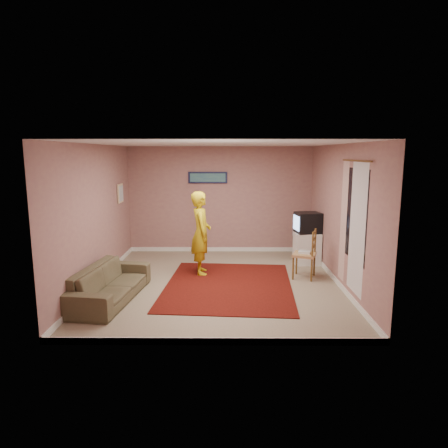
{
  "coord_description": "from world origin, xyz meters",
  "views": [
    {
      "loc": [
        0.15,
        -7.28,
        2.44
      ],
      "look_at": [
        0.11,
        0.6,
        1.03
      ],
      "focal_mm": 32.0,
      "sensor_mm": 36.0,
      "label": 1
    }
  ],
  "objects_px": {
    "chair_b": "(304,249)",
    "person": "(201,233)",
    "tv_cabinet": "(307,248)",
    "crt_tv": "(308,223)",
    "chair_a": "(304,235)",
    "sofa": "(110,283)"
  },
  "relations": [
    {
      "from": "chair_a",
      "to": "person",
      "type": "xyz_separation_m",
      "value": [
        -2.3,
        -1.15,
        0.27
      ]
    },
    {
      "from": "chair_b",
      "to": "person",
      "type": "relative_size",
      "value": 0.33
    },
    {
      "from": "tv_cabinet",
      "to": "crt_tv",
      "type": "height_order",
      "value": "crt_tv"
    },
    {
      "from": "crt_tv",
      "to": "sofa",
      "type": "distance_m",
      "value": 4.43
    },
    {
      "from": "crt_tv",
      "to": "chair_b",
      "type": "bearing_deg",
      "value": -112.84
    },
    {
      "from": "crt_tv",
      "to": "person",
      "type": "height_order",
      "value": "person"
    },
    {
      "from": "chair_a",
      "to": "chair_b",
      "type": "bearing_deg",
      "value": -82.96
    },
    {
      "from": "chair_a",
      "to": "person",
      "type": "height_order",
      "value": "person"
    },
    {
      "from": "tv_cabinet",
      "to": "chair_b",
      "type": "xyz_separation_m",
      "value": [
        -0.26,
        -1.05,
        0.24
      ]
    },
    {
      "from": "chair_a",
      "to": "sofa",
      "type": "bearing_deg",
      "value": -127.46
    },
    {
      "from": "crt_tv",
      "to": "chair_b",
      "type": "xyz_separation_m",
      "value": [
        -0.26,
        -1.05,
        -0.33
      ]
    },
    {
      "from": "chair_a",
      "to": "sofa",
      "type": "xyz_separation_m",
      "value": [
        -3.74,
        -2.65,
        -0.28
      ]
    },
    {
      "from": "chair_b",
      "to": "person",
      "type": "distance_m",
      "value": 2.08
    },
    {
      "from": "chair_a",
      "to": "person",
      "type": "bearing_deg",
      "value": -136.29
    },
    {
      "from": "chair_b",
      "to": "sofa",
      "type": "distance_m",
      "value": 3.71
    },
    {
      "from": "crt_tv",
      "to": "person",
      "type": "distance_m",
      "value": 2.43
    },
    {
      "from": "chair_b",
      "to": "sofa",
      "type": "bearing_deg",
      "value": -50.95
    },
    {
      "from": "chair_a",
      "to": "chair_b",
      "type": "relative_size",
      "value": 0.94
    },
    {
      "from": "sofa",
      "to": "chair_b",
      "type": "bearing_deg",
      "value": -63.39
    },
    {
      "from": "chair_b",
      "to": "chair_a",
      "type": "bearing_deg",
      "value": -170.52
    },
    {
      "from": "tv_cabinet",
      "to": "chair_b",
      "type": "bearing_deg",
      "value": -104.12
    },
    {
      "from": "tv_cabinet",
      "to": "chair_a",
      "type": "distance_m",
      "value": 0.43
    }
  ]
}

